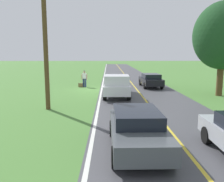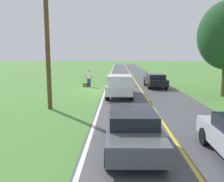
{
  "view_description": "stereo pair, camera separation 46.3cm",
  "coord_description": "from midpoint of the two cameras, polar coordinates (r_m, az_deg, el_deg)",
  "views": [
    {
      "loc": [
        -1.52,
        22.5,
        3.41
      ],
      "look_at": [
        -1.71,
        10.25,
        1.48
      ],
      "focal_mm": 37.41,
      "sensor_mm": 36.0,
      "label": 1
    },
    {
      "loc": [
        -1.98,
        22.5,
        3.41
      ],
      "look_at": [
        -1.71,
        10.25,
        1.48
      ],
      "focal_mm": 37.41,
      "sensor_mm": 36.0,
      "label": 2
    }
  ],
  "objects": [
    {
      "name": "ground_plane",
      "position": [
        22.83,
        -5.27,
        0.33
      ],
      "size": [
        200.0,
        200.0,
        0.0
      ],
      "primitive_type": "plane",
      "color": "#4C7F38"
    },
    {
      "name": "road_surface",
      "position": [
        22.9,
        5.51,
        0.36
      ],
      "size": [
        7.25,
        120.0,
        0.0
      ],
      "primitive_type": "cube",
      "color": "#47474C",
      "rests_on": "ground"
    },
    {
      "name": "lane_edge_line",
      "position": [
        22.77,
        -3.13,
        0.35
      ],
      "size": [
        0.16,
        117.6,
        0.0
      ],
      "primitive_type": "cube",
      "color": "silver",
      "rests_on": "ground"
    },
    {
      "name": "lane_centre_line",
      "position": [
        22.9,
        5.51,
        0.37
      ],
      "size": [
        0.14,
        117.6,
        0.0
      ],
      "primitive_type": "cube",
      "color": "gold",
      "rests_on": "ground"
    },
    {
      "name": "hitchhiker_walking",
      "position": [
        24.76,
        -7.28,
        3.25
      ],
      "size": [
        0.62,
        0.51,
        1.75
      ],
      "color": "navy",
      "rests_on": "ground"
    },
    {
      "name": "suitcase_carried",
      "position": [
        24.82,
        -8.23,
        1.45
      ],
      "size": [
        0.46,
        0.2,
        0.41
      ],
      "primitive_type": "cube",
      "rotation": [
        0.0,
        0.0,
        1.57
      ],
      "color": "brown",
      "rests_on": "ground"
    },
    {
      "name": "pickup_truck_passing",
      "position": [
        18.87,
        0.46,
        1.51
      ],
      "size": [
        2.22,
        5.46,
        1.82
      ],
      "color": "silver",
      "rests_on": "ground"
    },
    {
      "name": "tree_far_side_near",
      "position": [
        21.09,
        24.91,
        12.13
      ],
      "size": [
        4.71,
        4.71,
        7.6
      ],
      "color": "brown",
      "rests_on": "ground"
    },
    {
      "name": "sedan_ahead_same_lane",
      "position": [
        8.59,
        4.55,
        -9.09
      ],
      "size": [
        1.97,
        4.42,
        1.41
      ],
      "color": "#4C5156",
      "rests_on": "ground"
    },
    {
      "name": "sedan_near_oncoming",
      "position": [
        24.75,
        8.91,
        2.69
      ],
      "size": [
        2.02,
        4.45,
        1.41
      ],
      "color": "black",
      "rests_on": "ground"
    },
    {
      "name": "utility_pole_roadside",
      "position": [
        14.93,
        -16.79,
        10.19
      ],
      "size": [
        0.28,
        0.28,
        7.66
      ],
      "primitive_type": "cylinder",
      "color": "brown",
      "rests_on": "ground"
    }
  ]
}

